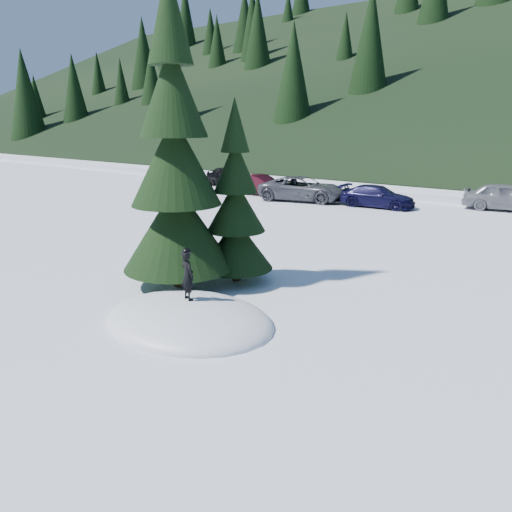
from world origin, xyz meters
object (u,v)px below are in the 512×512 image
Objects in this scene: spruce_tall at (176,173)px; car_1 at (260,185)px; car_3 at (377,196)px; car_0 at (229,177)px; car_2 at (303,189)px; child_skier at (188,275)px; car_4 at (507,197)px; spruce_short at (236,213)px.

car_1 is at bearing 120.40° from spruce_tall.
car_3 is at bearing 94.89° from spruce_tall.
car_0 reaches higher than car_2.
child_skier is 18.45m from car_3.
car_0 is 18.55m from car_4.
car_2 is (-6.00, 15.89, -2.59)m from spruce_tall.
spruce_tall reaches higher than car_3.
car_2 is at bearing 115.78° from spruce_short.
spruce_tall is at bearing 179.59° from car_3.
spruce_tall is 19.05m from car_1.
car_1 is 8.14m from car_3.
car_2 is 11.24m from car_4.
car_1 is at bearing 125.35° from spruce_short.
car_4 is (18.48, 1.55, 0.01)m from car_0.
spruce_tall reaches higher than car_2.
car_0 is at bearing 60.98° from car_1.
car_4 is (4.55, 19.79, -2.57)m from spruce_tall.
child_skier is at bearing -174.63° from car_3.
child_skier reaches higher than car_1.
car_4 reaches higher than car_1.
car_4 reaches higher than car_0.
child_skier is 0.29× the size of car_3.
child_skier is (2.00, -1.60, -2.23)m from spruce_tall.
car_0 is at bearing 131.58° from spruce_short.
spruce_short reaches higher than car_2.
spruce_short is 1.34× the size of car_1.
car_1 is (-9.55, 16.27, -2.66)m from spruce_tall.
car_0 is 4.81m from car_1.
child_skier is at bearing -71.57° from spruce_short.
car_3 is 0.95× the size of car_4.
spruce_short reaches higher than car_4.
car_2 reaches higher than car_3.
car_4 is at bearing -70.59° from car_0.
car_1 is at bearing 86.43° from car_3.
car_1 is (4.39, -1.97, -0.07)m from car_0.
car_1 is at bearing 68.80° from car_2.
child_skier is 0.31× the size of car_1.
car_0 is at bearing -34.56° from child_skier.
car_2 is at bearing 110.68° from spruce_tall.
spruce_short is 15.38m from car_3.
car_2 is (-7.00, 14.49, -1.37)m from spruce_short.
spruce_tall is 3.39m from child_skier.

